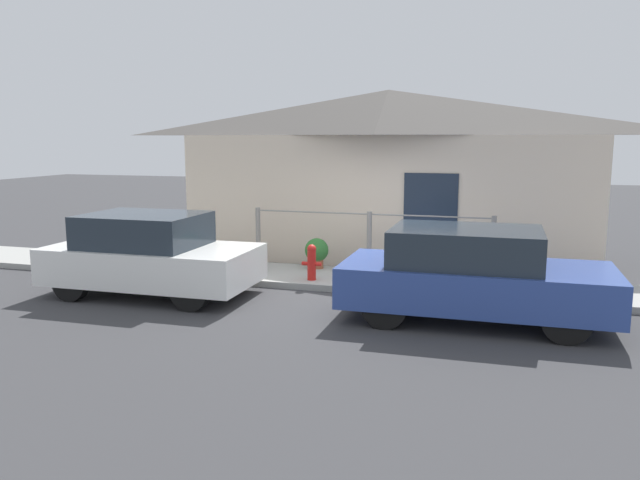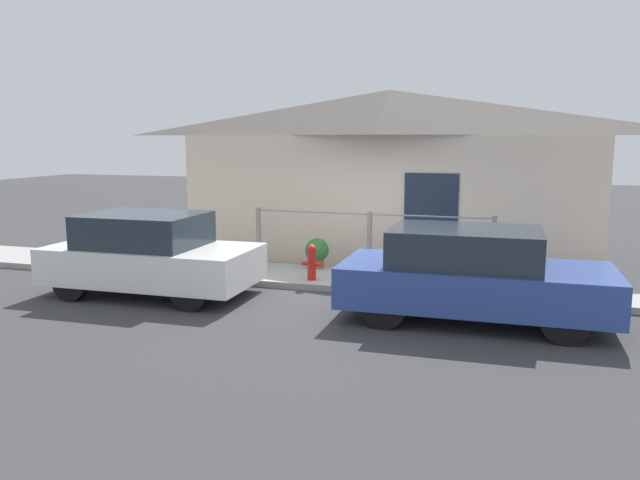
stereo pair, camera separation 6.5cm
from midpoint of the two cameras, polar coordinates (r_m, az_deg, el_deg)
name	(u,v)px [view 2 (the right image)]	position (r m, az deg, el deg)	size (l,w,h in m)	color
ground_plane	(350,294)	(11.22, 2.94, -4.94)	(60.00, 60.00, 0.00)	#38383A
sidewalk	(361,280)	(12.01, 3.93, -3.70)	(24.00, 1.69, 0.12)	#9E9E99
house	(388,124)	(14.04, 6.35, 10.51)	(9.35, 2.23, 3.81)	beige
fence	(369,238)	(12.54, 4.70, 0.17)	(4.90, 0.10, 1.19)	gray
car_left	(151,255)	(11.43, -15.08, -1.30)	(3.66, 1.84, 1.45)	white
car_right	(472,275)	(9.72, 13.92, -3.10)	(4.02, 1.81, 1.42)	#2D4793
fire_hydrant	(312,261)	(11.67, -0.60, -1.97)	(0.38, 0.17, 0.68)	red
potted_plant_near_hydrant	(317,252)	(12.73, -0.13, -1.06)	(0.49, 0.49, 0.62)	#9E5638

